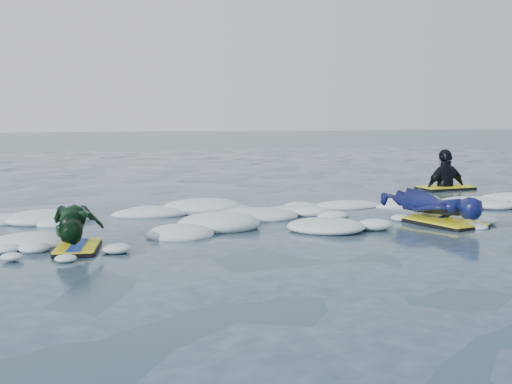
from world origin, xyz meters
TOP-DOWN VIEW (x-y plane):
  - ground at (0.00, 0.00)m, footprint 120.00×120.00m
  - foam_band at (0.00, 1.03)m, footprint 12.00×3.10m
  - prone_woman_unit at (2.20, -0.09)m, footprint 0.99×1.84m
  - prone_child_unit at (-2.62, -0.52)m, footprint 0.65×1.27m
  - waiting_rider_unit at (4.62, 3.51)m, footprint 1.18×0.73m

SIDE VIEW (x-z plane):
  - waiting_rider_unit at x=4.62m, z-range -0.85..0.84m
  - ground at x=0.00m, z-range 0.00..0.00m
  - foam_band at x=0.00m, z-range -0.15..0.15m
  - prone_woman_unit at x=2.20m, z-range 0.01..0.46m
  - prone_child_unit at x=-2.62m, z-range 0.01..0.49m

